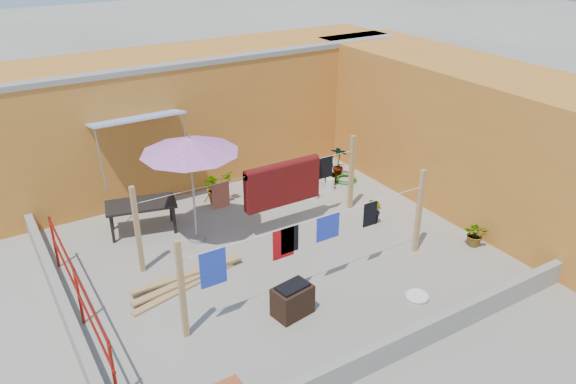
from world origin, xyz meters
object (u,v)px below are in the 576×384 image
object	(u,v)px
patio_umbrella	(189,146)
white_basin	(417,297)
outdoor_table	(141,206)
plant_back_a	(217,187)
brazier	(292,300)
water_jug_a	(330,184)
green_hose	(346,179)
water_jug_b	(313,192)

from	to	relation	value
patio_umbrella	white_basin	world-z (taller)	patio_umbrella
outdoor_table	white_basin	size ratio (longest dim) A/B	3.67
patio_umbrella	plant_back_a	bearing A→B (deg)	50.64
patio_umbrella	brazier	xyz separation A→B (m)	(0.41, -3.16, -1.84)
brazier	plant_back_a	xyz separation A→B (m)	(0.72, 4.54, 0.11)
brazier	patio_umbrella	bearing A→B (deg)	97.47
patio_umbrella	water_jug_a	distance (m)	4.33
white_basin	brazier	bearing A→B (deg)	159.38
patio_umbrella	water_jug_a	world-z (taller)	patio_umbrella
outdoor_table	green_hose	size ratio (longest dim) A/B	2.77
water_jug_b	green_hose	distance (m)	1.35
white_basin	patio_umbrella	bearing A→B (deg)	122.69
green_hose	plant_back_a	xyz separation A→B (m)	(-3.35, 0.64, 0.36)
white_basin	green_hose	size ratio (longest dim) A/B	0.75
water_jug_a	plant_back_a	xyz separation A→B (m)	(-2.69, 0.86, 0.25)
white_basin	water_jug_a	bearing A→B (deg)	74.12
water_jug_b	outdoor_table	bearing A→B (deg)	171.62
white_basin	plant_back_a	world-z (taller)	plant_back_a
water_jug_b	plant_back_a	distance (m)	2.32
outdoor_table	water_jug_a	size ratio (longest dim) A/B	4.67
white_basin	water_jug_b	bearing A→B (deg)	81.40
plant_back_a	patio_umbrella	bearing A→B (deg)	-129.36
brazier	green_hose	bearing A→B (deg)	43.82
patio_umbrella	outdoor_table	world-z (taller)	patio_umbrella
patio_umbrella	brazier	world-z (taller)	patio_umbrella
patio_umbrella	brazier	distance (m)	3.68
water_jug_b	water_jug_a	bearing A→B (deg)	16.27
outdoor_table	white_basin	distance (m)	5.98
patio_umbrella	water_jug_a	xyz separation A→B (m)	(3.82, 0.52, -1.98)
water_jug_a	water_jug_b	bearing A→B (deg)	-163.73
water_jug_a	outdoor_table	bearing A→B (deg)	174.94
water_jug_a	green_hose	bearing A→B (deg)	18.26
outdoor_table	green_hose	distance (m)	5.36
brazier	plant_back_a	world-z (taller)	plant_back_a
green_hose	outdoor_table	bearing A→B (deg)	177.90
brazier	white_basin	size ratio (longest dim) A/B	1.65
brazier	plant_back_a	distance (m)	4.60
white_basin	water_jug_b	distance (m)	4.35
brazier	water_jug_b	world-z (taller)	brazier
white_basin	plant_back_a	bearing A→B (deg)	104.80
white_basin	plant_back_a	distance (m)	5.54
brazier	outdoor_table	bearing A→B (deg)	107.09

